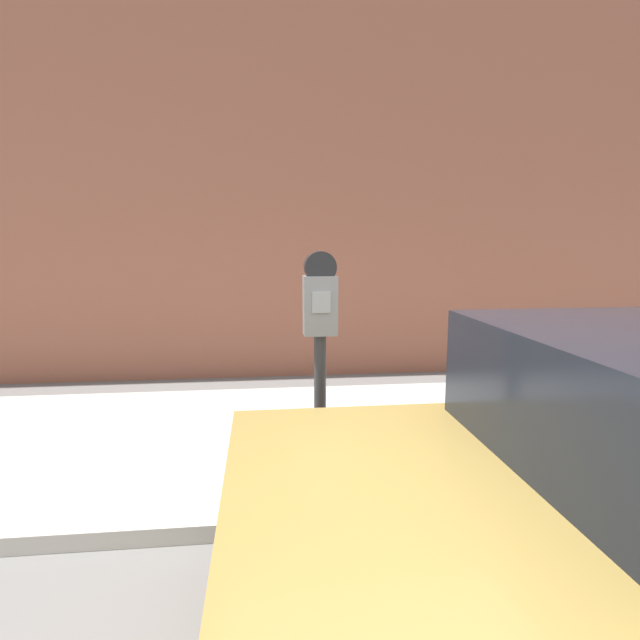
# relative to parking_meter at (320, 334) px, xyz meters

# --- Properties ---
(ground_plane) EXTENTS (60.00, 60.00, 0.00)m
(ground_plane) POSITION_rel_parking_meter_xyz_m (0.57, -0.96, -1.23)
(ground_plane) COLOR slate
(sidewalk) EXTENTS (24.00, 2.80, 0.12)m
(sidewalk) POSITION_rel_parking_meter_xyz_m (0.57, 1.24, -1.17)
(sidewalk) COLOR #BCB7AD
(sidewalk) RESTS_ON ground_plane
(building_facade) EXTENTS (24.00, 0.30, 6.87)m
(building_facade) POSITION_rel_parking_meter_xyz_m (0.57, 3.72, 2.21)
(building_facade) COLOR #935642
(building_facade) RESTS_ON ground_plane
(parking_meter) EXTENTS (0.20, 0.15, 1.61)m
(parking_meter) POSITION_rel_parking_meter_xyz_m (0.00, 0.00, 0.00)
(parking_meter) COLOR #2D2D30
(parking_meter) RESTS_ON sidewalk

